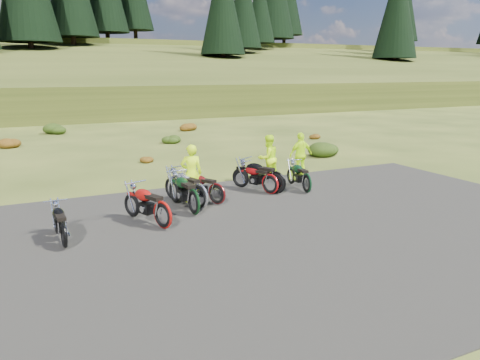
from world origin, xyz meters
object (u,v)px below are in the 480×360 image
motorcycle_3 (200,209)px  motorcycle_7 (306,193)px  person_middle (191,174)px  motorcycle_0 (65,249)px

motorcycle_3 → motorcycle_7: motorcycle_3 is taller
motorcycle_7 → person_middle: bearing=87.8°
motorcycle_0 → person_middle: 5.01m
motorcycle_3 → motorcycle_7: (4.11, 0.22, 0.00)m
motorcycle_0 → person_middle: (4.20, 2.55, 0.95)m
motorcycle_3 → person_middle: size_ratio=1.19×
motorcycle_0 → motorcycle_3: motorcycle_3 is taller
motorcycle_3 → motorcycle_7: bearing=-104.1°
motorcycle_0 → motorcycle_7: 8.48m
motorcycle_0 → motorcycle_7: bearing=-80.0°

